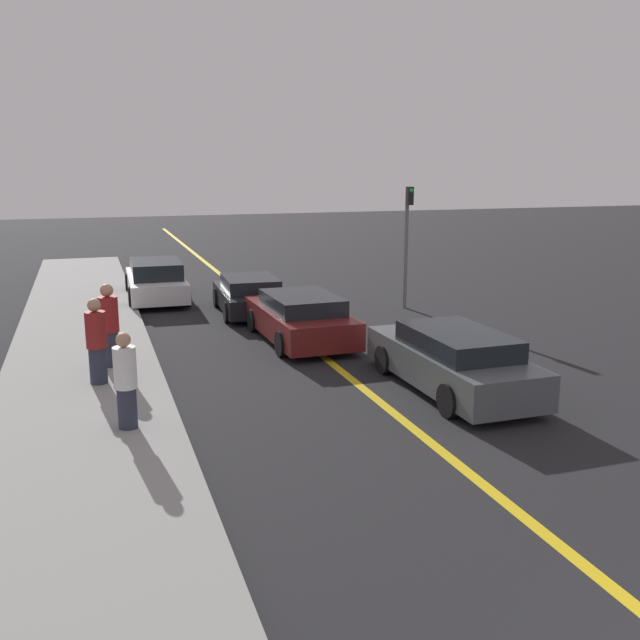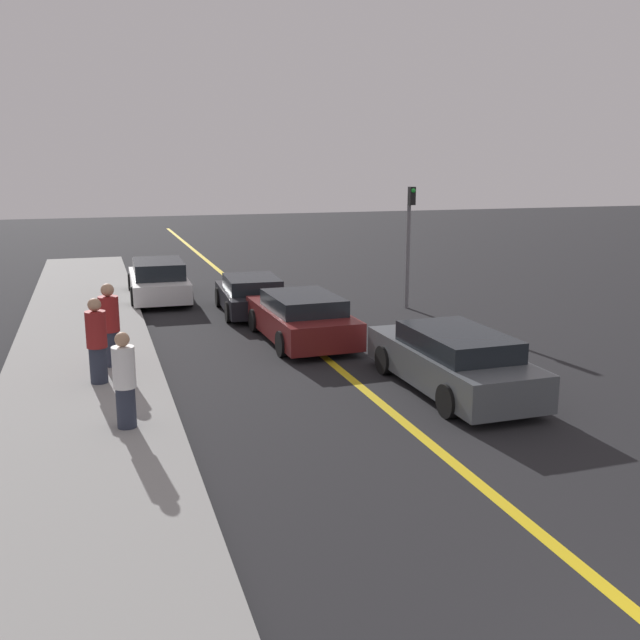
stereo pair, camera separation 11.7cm
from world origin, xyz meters
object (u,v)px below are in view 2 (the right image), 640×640
at_px(pedestrian_mid_group, 97,341).
at_px(pedestrian_far_standing, 110,325).
at_px(car_parked_left_lot, 158,280).
at_px(pedestrian_near_curb, 125,381).
at_px(car_ahead_center, 301,318).
at_px(car_far_distant, 251,295).
at_px(traffic_light, 409,234).
at_px(car_near_right_lane, 452,360).

height_order(pedestrian_mid_group, pedestrian_far_standing, pedestrian_far_standing).
xyz_separation_m(car_parked_left_lot, pedestrian_near_curb, (-1.67, -12.27, 0.31)).
bearing_deg(pedestrian_near_curb, car_ahead_center, 49.10).
height_order(car_far_distant, pedestrian_near_curb, pedestrian_near_curb).
height_order(car_ahead_center, car_far_distant, car_ahead_center).
xyz_separation_m(pedestrian_near_curb, traffic_light, (9.01, 8.38, 1.39)).
bearing_deg(car_near_right_lane, pedestrian_near_curb, -176.23).
xyz_separation_m(pedestrian_mid_group, pedestrian_far_standing, (0.28, 1.22, 0.04)).
bearing_deg(car_parked_left_lot, car_far_distant, -49.81).
bearing_deg(car_far_distant, car_parked_left_lot, 131.66).
bearing_deg(pedestrian_near_curb, car_far_distant, 65.63).
distance_m(car_far_distant, pedestrian_mid_group, 7.89).
bearing_deg(pedestrian_mid_group, car_parked_left_lot, 77.72).
bearing_deg(pedestrian_near_curb, pedestrian_far_standing, 91.76).
bearing_deg(car_far_distant, pedestrian_mid_group, -122.48).
distance_m(car_near_right_lane, car_far_distant, 8.95).
height_order(car_parked_left_lot, pedestrian_mid_group, pedestrian_mid_group).
bearing_deg(traffic_light, car_ahead_center, -145.26).
relative_size(car_parked_left_lot, traffic_light, 1.24).
relative_size(car_far_distant, traffic_light, 1.04).
relative_size(pedestrian_mid_group, pedestrian_far_standing, 0.95).
bearing_deg(car_far_distant, car_near_right_lane, -72.68).
relative_size(car_far_distant, pedestrian_near_curb, 2.39).
height_order(car_near_right_lane, car_parked_left_lot, car_parked_left_lot).
distance_m(car_ahead_center, pedestrian_mid_group, 5.68).
height_order(car_near_right_lane, car_ahead_center, car_near_right_lane).
distance_m(car_far_distant, pedestrian_near_curb, 10.08).
distance_m(car_near_right_lane, pedestrian_near_curb, 6.41).
xyz_separation_m(pedestrian_far_standing, traffic_light, (9.14, 4.41, 1.30)).
bearing_deg(traffic_light, car_parked_left_lot, 152.10).
height_order(car_near_right_lane, traffic_light, traffic_light).
distance_m(pedestrian_near_curb, pedestrian_mid_group, 2.78).
bearing_deg(car_near_right_lane, pedestrian_far_standing, 151.15).
bearing_deg(pedestrian_near_curb, pedestrian_mid_group, 98.39).
bearing_deg(car_ahead_center, car_parked_left_lot, 111.79).
relative_size(car_near_right_lane, traffic_light, 1.23).
relative_size(pedestrian_near_curb, pedestrian_far_standing, 0.90).
bearing_deg(car_ahead_center, car_far_distant, 95.70).
relative_size(car_parked_left_lot, pedestrian_mid_group, 2.68).
height_order(car_parked_left_lot, traffic_light, traffic_light).
xyz_separation_m(car_near_right_lane, car_parked_left_lot, (-4.72, 11.78, 0.03)).
relative_size(car_ahead_center, car_parked_left_lot, 0.94).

